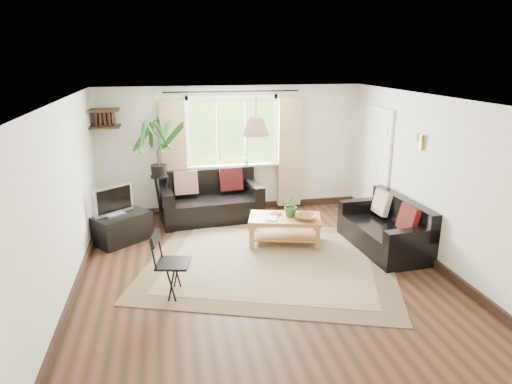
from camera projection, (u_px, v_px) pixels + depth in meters
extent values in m
plane|color=black|center=(261.00, 271.00, 6.47)|extent=(5.50, 5.50, 0.00)
plane|color=white|center=(262.00, 99.00, 5.77)|extent=(5.50, 5.50, 0.00)
cube|color=white|center=(232.00, 150.00, 8.70)|extent=(5.00, 0.02, 2.40)
cube|color=white|center=(334.00, 288.00, 3.54)|extent=(5.00, 0.02, 2.40)
cube|color=white|center=(65.00, 201.00, 5.66)|extent=(0.02, 5.50, 2.40)
cube|color=white|center=(431.00, 180.00, 6.58)|extent=(0.02, 5.50, 2.40)
cube|color=#B8A98F|center=(271.00, 261.00, 6.75)|extent=(4.33, 4.02, 0.02)
cube|color=silver|center=(376.00, 167.00, 8.23)|extent=(0.06, 0.96, 2.06)
imported|color=#295E25|center=(292.00, 205.00, 7.25)|extent=(0.37, 0.34, 0.36)
imported|color=olive|center=(306.00, 217.00, 7.13)|extent=(0.44, 0.44, 0.08)
imported|color=white|center=(267.00, 218.00, 7.18)|extent=(0.23, 0.26, 0.02)
imported|color=brown|center=(271.00, 213.00, 7.39)|extent=(0.24, 0.25, 0.02)
cube|color=black|center=(123.00, 228.00, 7.42)|extent=(0.99, 0.92, 0.47)
imported|color=#2D6023|center=(246.00, 157.00, 8.68)|extent=(0.14, 0.10, 0.27)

